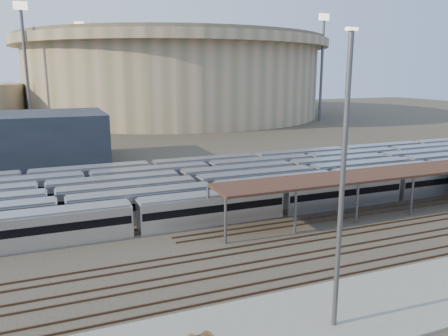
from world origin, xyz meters
name	(u,v)px	position (x,y,z in m)	size (l,w,h in m)	color
ground	(296,237)	(0.00, 0.00, 0.00)	(420.00, 420.00, 0.00)	#383026
apron	(342,313)	(-5.00, -15.00, 0.10)	(50.00, 9.00, 0.20)	gray
subway_trains	(223,184)	(-1.54, 18.50, 1.80)	(128.40, 23.90, 3.60)	silver
inspection_shed	(423,170)	(22.00, 4.00, 4.98)	(60.30, 6.00, 5.30)	#4F4F54
empty_tracks	(322,254)	(0.00, -5.00, 0.09)	(170.00, 9.62, 0.18)	#4C3323
stadium	(174,75)	(25.00, 140.00, 16.47)	(124.00, 124.00, 32.50)	tan
floodlight_0	(26,63)	(-30.00, 110.00, 20.65)	(4.00, 1.00, 38.40)	#4F4F54
floodlight_2	(322,64)	(70.00, 100.00, 20.65)	(4.00, 1.00, 38.40)	#4F4F54
floodlight_3	(82,65)	(-10.00, 160.00, 20.65)	(4.00, 1.00, 38.40)	#4F4F54
yard_light_pole	(342,186)	(-6.56, -16.15, 10.58)	(0.81, 0.36, 20.58)	#4F4F54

